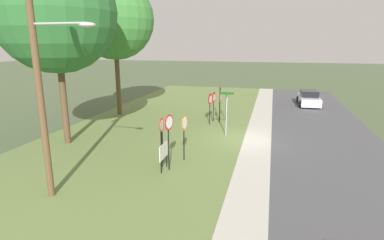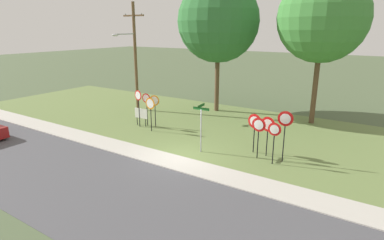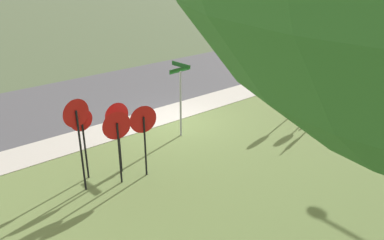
# 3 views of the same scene
# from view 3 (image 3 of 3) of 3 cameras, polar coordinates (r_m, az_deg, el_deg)

# --- Properties ---
(ground_plane) EXTENTS (160.00, 160.00, 0.00)m
(ground_plane) POSITION_cam_3_polar(r_m,az_deg,el_deg) (15.49, -2.56, -0.35)
(ground_plane) COLOR #4C5B3D
(road_asphalt) EXTENTS (44.00, 6.40, 0.01)m
(road_asphalt) POSITION_cam_3_polar(r_m,az_deg,el_deg) (19.30, -11.15, 4.10)
(road_asphalt) COLOR #4C4C51
(road_asphalt) RESTS_ON ground_plane
(sidewalk_strip) EXTENTS (44.00, 1.60, 0.06)m
(sidewalk_strip) POSITION_cam_3_polar(r_m,az_deg,el_deg) (16.08, -4.27, 0.64)
(sidewalk_strip) COLOR #BCB7AD
(sidewalk_strip) RESTS_ON ground_plane
(grass_median) EXTENTS (44.00, 12.00, 0.04)m
(grass_median) POSITION_cam_3_polar(r_m,az_deg,el_deg) (11.77, 15.46, -9.36)
(grass_median) COLOR olive
(grass_median) RESTS_ON ground_plane
(stop_sign_near_left) EXTENTS (0.71, 0.17, 2.23)m
(stop_sign_near_left) POSITION_cam_3_polar(r_m,az_deg,el_deg) (15.91, 18.59, 5.45)
(stop_sign_near_left) COLOR black
(stop_sign_near_left) RESTS_ON grass_median
(stop_sign_near_right) EXTENTS (0.70, 0.16, 2.59)m
(stop_sign_near_right) POSITION_cam_3_polar(r_m,az_deg,el_deg) (16.90, 18.65, 7.37)
(stop_sign_near_right) COLOR black
(stop_sign_near_right) RESTS_ON grass_median
(stop_sign_far_left) EXTENTS (0.65, 0.11, 2.33)m
(stop_sign_far_left) POSITION_cam_3_polar(r_m,az_deg,el_deg) (16.47, 19.30, 6.13)
(stop_sign_far_left) COLOR black
(stop_sign_far_left) RESTS_ON grass_median
(stop_sign_far_center) EXTENTS (0.78, 0.10, 2.29)m
(stop_sign_far_center) POSITION_cam_3_polar(r_m,az_deg,el_deg) (16.06, 14.92, 6.22)
(stop_sign_far_center) COLOR black
(stop_sign_far_center) RESTS_ON grass_median
(yield_sign_near_left) EXTENTS (0.75, 0.10, 2.23)m
(yield_sign_near_left) POSITION_cam_3_polar(r_m,az_deg,el_deg) (11.51, -10.87, -0.22)
(yield_sign_near_left) COLOR black
(yield_sign_near_left) RESTS_ON grass_median
(yield_sign_near_right) EXTENTS (0.68, 0.10, 2.19)m
(yield_sign_near_right) POSITION_cam_3_polar(r_m,az_deg,el_deg) (11.42, -15.74, -1.09)
(yield_sign_near_right) COLOR black
(yield_sign_near_right) RESTS_ON grass_median
(yield_sign_far_left) EXTENTS (0.77, 0.15, 2.71)m
(yield_sign_far_left) POSITION_cam_3_polar(r_m,az_deg,el_deg) (10.68, -16.43, -0.44)
(yield_sign_far_left) COLOR black
(yield_sign_far_left) RESTS_ON grass_median
(yield_sign_far_right) EXTENTS (0.82, 0.15, 2.21)m
(yield_sign_far_right) POSITION_cam_3_polar(r_m,az_deg,el_deg) (11.23, -7.11, -0.69)
(yield_sign_far_right) COLOR black
(yield_sign_far_right) RESTS_ON grass_median
(yield_sign_center) EXTENTS (0.81, 0.16, 2.20)m
(yield_sign_center) POSITION_cam_3_polar(r_m,az_deg,el_deg) (10.96, -10.89, -1.60)
(yield_sign_center) COLOR black
(yield_sign_center) RESTS_ON grass_median
(street_name_post) EXTENTS (0.96, 0.81, 2.72)m
(street_name_post) POSITION_cam_3_polar(r_m,az_deg,el_deg) (13.69, -1.70, 3.95)
(street_name_post) COLOR #9EA0A8
(street_name_post) RESTS_ON grass_median
(notice_board) EXTENTS (1.10, 0.07, 1.25)m
(notice_board) POSITION_cam_3_polar(r_m,az_deg,el_deg) (17.11, 19.00, 3.83)
(notice_board) COLOR black
(notice_board) RESTS_ON grass_median
(parked_hatchback_near) EXTENTS (4.61, 1.97, 1.39)m
(parked_hatchback_near) POSITION_cam_3_polar(r_m,az_deg,el_deg) (27.05, 13.99, 10.75)
(parked_hatchback_near) COLOR maroon
(parked_hatchback_near) RESTS_ON road_asphalt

